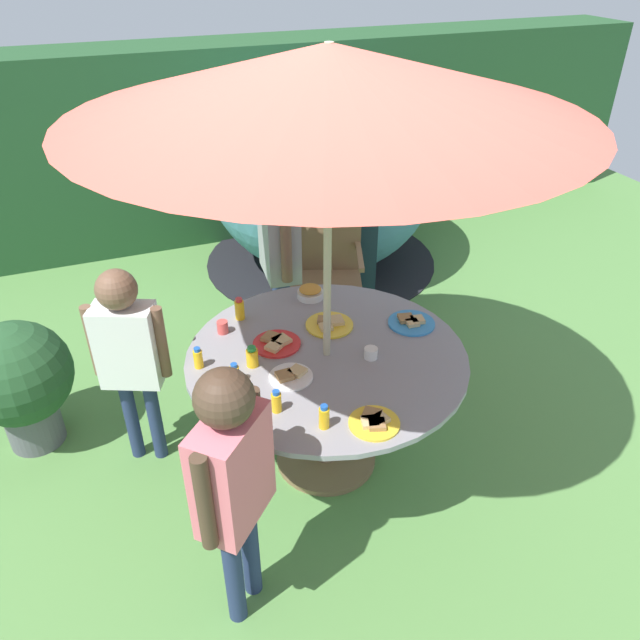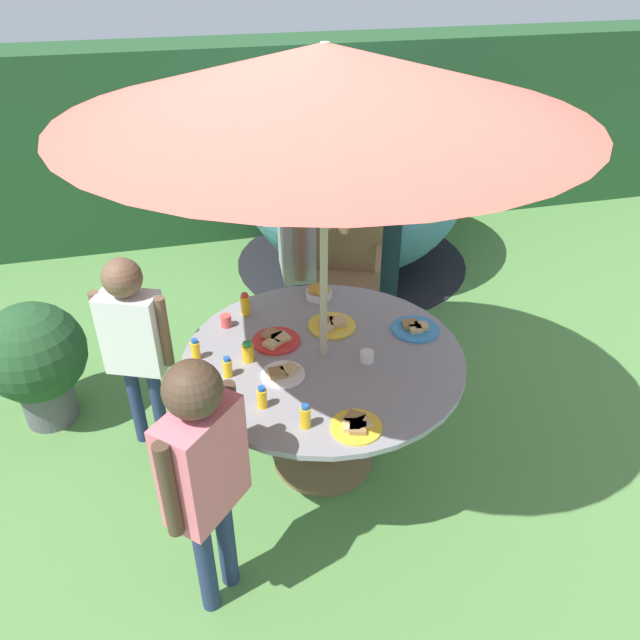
{
  "view_description": "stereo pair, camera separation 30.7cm",
  "coord_description": "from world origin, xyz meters",
  "px_view_note": "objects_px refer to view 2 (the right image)",
  "views": [
    {
      "loc": [
        -0.91,
        -2.27,
        2.5
      ],
      "look_at": [
        0.02,
        0.14,
        0.83
      ],
      "focal_mm": 34.36,
      "sensor_mm": 36.0,
      "label": 1
    },
    {
      "loc": [
        -0.62,
        -2.36,
        2.5
      ],
      "look_at": [
        0.02,
        0.14,
        0.83
      ],
      "focal_mm": 34.36,
      "sensor_mm": 36.0,
      "label": 2
    }
  ],
  "objects_px": {
    "garden_table": "(323,379)",
    "plate_mid_left": "(283,373)",
    "snack_bowl": "(319,292)",
    "child_in_grey_shirt": "(296,234)",
    "juice_bottle_spot_a": "(245,304)",
    "patio_umbrella": "(325,81)",
    "plate_far_left": "(356,426)",
    "juice_bottle_mid_right": "(227,367)",
    "dome_tent": "(354,173)",
    "juice_bottle_center_back": "(305,417)",
    "juice_bottle_near_left": "(196,350)",
    "juice_bottle_near_right": "(248,352)",
    "plate_center_front": "(415,328)",
    "cup_far": "(367,357)",
    "child_in_white_shirt": "(133,333)",
    "plate_front_edge": "(276,340)",
    "cup_near": "(226,321)",
    "child_in_pink_shirt": "(203,462)",
    "potted_plant": "(36,357)",
    "wooden_chair": "(342,263)",
    "juice_bottle_back_edge": "(262,398)",
    "plate_far_right": "(332,325)"
  },
  "relations": [
    {
      "from": "juice_bottle_mid_right",
      "to": "plate_mid_left",
      "type": "bearing_deg",
      "value": -13.69
    },
    {
      "from": "patio_umbrella",
      "to": "child_in_white_shirt",
      "type": "height_order",
      "value": "patio_umbrella"
    },
    {
      "from": "plate_center_front",
      "to": "cup_near",
      "type": "bearing_deg",
      "value": 163.65
    },
    {
      "from": "child_in_white_shirt",
      "to": "cup_near",
      "type": "distance_m",
      "value": 0.48
    },
    {
      "from": "child_in_grey_shirt",
      "to": "juice_bottle_spot_a",
      "type": "height_order",
      "value": "child_in_grey_shirt"
    },
    {
      "from": "juice_bottle_mid_right",
      "to": "cup_far",
      "type": "height_order",
      "value": "juice_bottle_mid_right"
    },
    {
      "from": "garden_table",
      "to": "juice_bottle_mid_right",
      "type": "distance_m",
      "value": 0.52
    },
    {
      "from": "child_in_grey_shirt",
      "to": "plate_front_edge",
      "type": "bearing_deg",
      "value": -13.74
    },
    {
      "from": "juice_bottle_near_left",
      "to": "cup_near",
      "type": "bearing_deg",
      "value": 54.57
    },
    {
      "from": "child_in_white_shirt",
      "to": "plate_front_edge",
      "type": "relative_size",
      "value": 4.8
    },
    {
      "from": "child_in_pink_shirt",
      "to": "cup_near",
      "type": "relative_size",
      "value": 18.93
    },
    {
      "from": "potted_plant",
      "to": "juice_bottle_back_edge",
      "type": "xyz_separation_m",
      "value": [
        1.13,
        -1.05,
        0.33
      ]
    },
    {
      "from": "cup_far",
      "to": "snack_bowl",
      "type": "bearing_deg",
      "value": 96.66
    },
    {
      "from": "potted_plant",
      "to": "plate_center_front",
      "type": "height_order",
      "value": "potted_plant"
    },
    {
      "from": "snack_bowl",
      "to": "plate_far_left",
      "type": "distance_m",
      "value": 1.09
    },
    {
      "from": "garden_table",
      "to": "juice_bottle_center_back",
      "type": "distance_m",
      "value": 0.56
    },
    {
      "from": "juice_bottle_near_left",
      "to": "juice_bottle_near_right",
      "type": "xyz_separation_m",
      "value": [
        0.24,
        -0.08,
        -0.0
      ]
    },
    {
      "from": "dome_tent",
      "to": "juice_bottle_center_back",
      "type": "height_order",
      "value": "dome_tent"
    },
    {
      "from": "plate_center_front",
      "to": "cup_far",
      "type": "relative_size",
      "value": 3.73
    },
    {
      "from": "patio_umbrella",
      "to": "plate_mid_left",
      "type": "relative_size",
      "value": 10.35
    },
    {
      "from": "plate_far_right",
      "to": "juice_bottle_near_left",
      "type": "bearing_deg",
      "value": -171.49
    },
    {
      "from": "dome_tent",
      "to": "juice_bottle_center_back",
      "type": "xyz_separation_m",
      "value": [
        -1.05,
        -2.75,
        -0.02
      ]
    },
    {
      "from": "plate_center_front",
      "to": "dome_tent",
      "type": "bearing_deg",
      "value": 81.48
    },
    {
      "from": "plate_mid_left",
      "to": "plate_far_left",
      "type": "bearing_deg",
      "value": -62.1
    },
    {
      "from": "patio_umbrella",
      "to": "potted_plant",
      "type": "distance_m",
      "value": 2.28
    },
    {
      "from": "juice_bottle_mid_right",
      "to": "juice_bottle_spot_a",
      "type": "height_order",
      "value": "juice_bottle_spot_a"
    },
    {
      "from": "plate_front_edge",
      "to": "potted_plant",
      "type": "bearing_deg",
      "value": 155.92
    },
    {
      "from": "garden_table",
      "to": "snack_bowl",
      "type": "xyz_separation_m",
      "value": [
        0.11,
        0.54,
        0.19
      ]
    },
    {
      "from": "plate_mid_left",
      "to": "cup_far",
      "type": "xyz_separation_m",
      "value": [
        0.42,
        0.01,
        0.02
      ]
    },
    {
      "from": "child_in_grey_shirt",
      "to": "juice_bottle_center_back",
      "type": "distance_m",
      "value": 1.57
    },
    {
      "from": "child_in_grey_shirt",
      "to": "juice_bottle_near_right",
      "type": "height_order",
      "value": "child_in_grey_shirt"
    },
    {
      "from": "dome_tent",
      "to": "juice_bottle_center_back",
      "type": "bearing_deg",
      "value": -98.41
    },
    {
      "from": "juice_bottle_near_right",
      "to": "juice_bottle_center_back",
      "type": "xyz_separation_m",
      "value": [
        0.16,
        -0.52,
        0.0
      ]
    },
    {
      "from": "plate_far_left",
      "to": "cup_far",
      "type": "bearing_deg",
      "value": 66.55
    },
    {
      "from": "juice_bottle_center_back",
      "to": "juice_bottle_mid_right",
      "type": "bearing_deg",
      "value": 122.65
    },
    {
      "from": "patio_umbrella",
      "to": "child_in_pink_shirt",
      "type": "bearing_deg",
      "value": -133.84
    },
    {
      "from": "plate_mid_left",
      "to": "plate_front_edge",
      "type": "xyz_separation_m",
      "value": [
        0.02,
        0.28,
        0.0
      ]
    },
    {
      "from": "cup_far",
      "to": "patio_umbrella",
      "type": "bearing_deg",
      "value": 150.2
    },
    {
      "from": "garden_table",
      "to": "plate_mid_left",
      "type": "relative_size",
      "value": 6.72
    },
    {
      "from": "dome_tent",
      "to": "child_in_grey_shirt",
      "type": "xyz_separation_m",
      "value": [
        -0.75,
        -1.21,
        0.09
      ]
    },
    {
      "from": "child_in_pink_shirt",
      "to": "plate_front_edge",
      "type": "xyz_separation_m",
      "value": [
        0.43,
        0.83,
        -0.07
      ]
    },
    {
      "from": "plate_center_front",
      "to": "juice_bottle_near_right",
      "type": "distance_m",
      "value": 0.89
    },
    {
      "from": "snack_bowl",
      "to": "child_in_grey_shirt",
      "type": "bearing_deg",
      "value": 91.87
    },
    {
      "from": "plate_front_edge",
      "to": "juice_bottle_mid_right",
      "type": "bearing_deg",
      "value": -140.85
    },
    {
      "from": "patio_umbrella",
      "to": "plate_far_left",
      "type": "xyz_separation_m",
      "value": [
        -0.0,
        -0.54,
        -1.27
      ]
    },
    {
      "from": "child_in_white_shirt",
      "to": "snack_bowl",
      "type": "distance_m",
      "value": 1.03
    },
    {
      "from": "garden_table",
      "to": "child_in_pink_shirt",
      "type": "xyz_separation_m",
      "value": [
        -0.64,
        -0.67,
        0.24
      ]
    },
    {
      "from": "garden_table",
      "to": "cup_near",
      "type": "bearing_deg",
      "value": 139.63
    },
    {
      "from": "wooden_chair",
      "to": "child_in_white_shirt",
      "type": "bearing_deg",
      "value": -128.98
    },
    {
      "from": "garden_table",
      "to": "dome_tent",
      "type": "xyz_separation_m",
      "value": [
        0.84,
        2.26,
        0.23
      ]
    }
  ]
}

